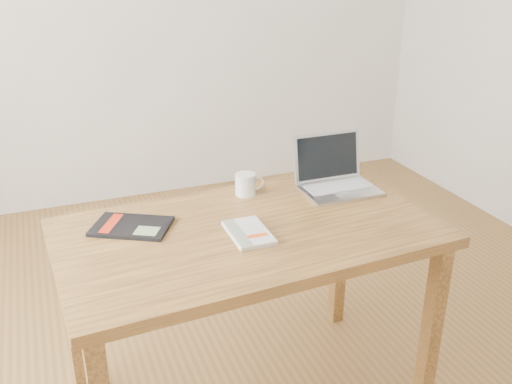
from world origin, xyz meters
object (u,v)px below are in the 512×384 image
object	(u,v)px
desk	(249,251)
black_guidebook	(131,226)
white_guidebook	(249,233)
laptop	(335,178)
coffee_mug	(246,184)

from	to	relation	value
desk	black_guidebook	xyz separation A→B (m)	(-0.37, 0.14, 0.10)
white_guidebook	black_guidebook	bearing A→B (deg)	152.03
laptop	coffee_mug	distance (m)	0.35
laptop	coffee_mug	size ratio (longest dim) A/B	2.56
laptop	desk	bearing A→B (deg)	-154.85
desk	black_guidebook	distance (m)	0.41
desk	black_guidebook	bearing A→B (deg)	155.75
white_guidebook	coffee_mug	bearing A→B (deg)	71.59
desk	coffee_mug	size ratio (longest dim) A/B	11.55
white_guidebook	coffee_mug	size ratio (longest dim) A/B	1.80
desk	black_guidebook	size ratio (longest dim) A/B	4.30
black_guidebook	laptop	world-z (taller)	laptop
desk	white_guidebook	xyz separation A→B (m)	(-0.02, -0.05, 0.10)
desk	coffee_mug	xyz separation A→B (m)	(0.09, 0.27, 0.13)
desk	laptop	world-z (taller)	laptop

